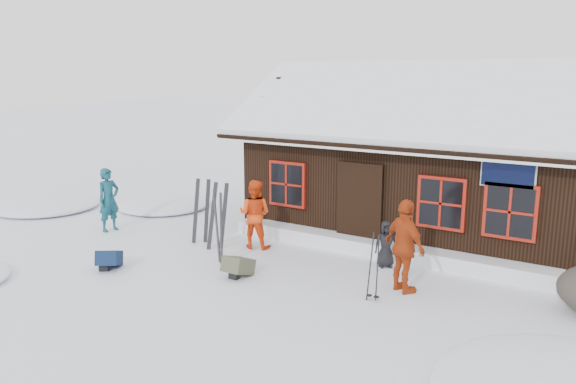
# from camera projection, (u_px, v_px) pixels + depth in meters

# --- Properties ---
(ground) EXTENTS (120.00, 120.00, 0.00)m
(ground) POSITION_uv_depth(u_px,v_px,m) (269.00, 272.00, 11.70)
(ground) COLOR white
(ground) RESTS_ON ground
(mountain_hut) EXTENTS (8.90, 6.09, 4.42)m
(mountain_hut) POSITION_uv_depth(u_px,v_px,m) (423.00, 170.00, 14.69)
(mountain_hut) COLOR black
(mountain_hut) RESTS_ON ground
(snow_drift) EXTENTS (7.60, 0.60, 0.35)m
(snow_drift) POSITION_uv_depth(u_px,v_px,m) (379.00, 248.00, 12.73)
(snow_drift) COLOR white
(snow_drift) RESTS_ON ground
(snow_mounds) EXTENTS (20.60, 13.20, 0.48)m
(snow_mounds) POSITION_uv_depth(u_px,v_px,m) (378.00, 261.00, 12.36)
(snow_mounds) COLOR white
(snow_mounds) RESTS_ON ground
(skier_teal) EXTENTS (0.46, 0.65, 1.67)m
(skier_teal) POSITION_uv_depth(u_px,v_px,m) (109.00, 200.00, 14.61)
(skier_teal) COLOR #124757
(skier_teal) RESTS_ON ground
(skier_orange_left) EXTENTS (0.92, 0.79, 1.63)m
(skier_orange_left) POSITION_uv_depth(u_px,v_px,m) (255.00, 214.00, 13.20)
(skier_orange_left) COLOR #EC4110
(skier_orange_left) RESTS_ON ground
(skier_orange_right) EXTENTS (1.13, 0.91, 1.79)m
(skier_orange_right) POSITION_uv_depth(u_px,v_px,m) (405.00, 246.00, 10.46)
(skier_orange_right) COLOR #AA3711
(skier_orange_right) RESTS_ON ground
(skier_crouched) EXTENTS (0.59, 0.55, 1.01)m
(skier_crouched) POSITION_uv_depth(u_px,v_px,m) (386.00, 244.00, 11.92)
(skier_crouched) COLOR black
(skier_crouched) RESTS_ON ground
(ski_pair_left) EXTENTS (0.46, 0.27, 1.64)m
(ski_pair_left) POSITION_uv_depth(u_px,v_px,m) (201.00, 212.00, 13.58)
(ski_pair_left) COLOR black
(ski_pair_left) RESTS_ON ground
(ski_pair_mid) EXTENTS (0.42, 0.27, 1.65)m
(ski_pair_mid) POSITION_uv_depth(u_px,v_px,m) (219.00, 229.00, 12.04)
(ski_pair_mid) COLOR black
(ski_pair_mid) RESTS_ON ground
(ski_pair_right) EXTENTS (0.51, 0.29, 1.66)m
(ski_pair_right) POSITION_uv_depth(u_px,v_px,m) (218.00, 217.00, 13.07)
(ski_pair_right) COLOR black
(ski_pair_right) RESTS_ON ground
(ski_poles) EXTENTS (0.24, 0.12, 1.32)m
(ski_poles) POSITION_uv_depth(u_px,v_px,m) (374.00, 268.00, 10.11)
(ski_poles) COLOR black
(ski_poles) RESTS_ON ground
(backpack_blue) EXTENTS (0.69, 0.73, 0.32)m
(backpack_blue) POSITION_uv_depth(u_px,v_px,m) (109.00, 262.00, 11.85)
(backpack_blue) COLOR #0F1F41
(backpack_blue) RESTS_ON ground
(backpack_olive) EXTENTS (0.45, 0.60, 0.32)m
(backpack_olive) POSITION_uv_depth(u_px,v_px,m) (238.00, 269.00, 11.39)
(backpack_olive) COLOR #4B4C36
(backpack_olive) RESTS_ON ground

